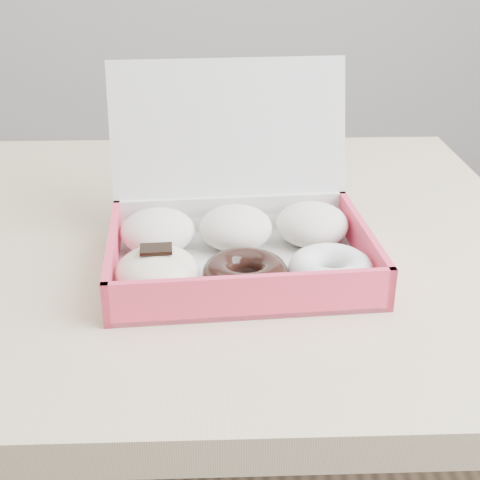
{
  "coord_description": "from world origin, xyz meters",
  "views": [
    {
      "loc": [
        0.18,
        -0.81,
        1.12
      ],
      "look_at": [
        0.21,
        -0.12,
        0.79
      ],
      "focal_mm": 50.0,
      "sensor_mm": 36.0,
      "label": 1
    }
  ],
  "objects": [
    {
      "name": "table",
      "position": [
        0.0,
        0.0,
        0.67
      ],
      "size": [
        1.2,
        0.8,
        0.75
      ],
      "color": "tan",
      "rests_on": "ground"
    },
    {
      "name": "donut_box",
      "position": [
        0.2,
        -0.1,
        0.78
      ],
      "size": [
        0.32,
        0.29,
        0.22
      ],
      "rotation": [
        0.0,
        0.0,
        0.07
      ],
      "color": "silver",
      "rests_on": "table"
    }
  ]
}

